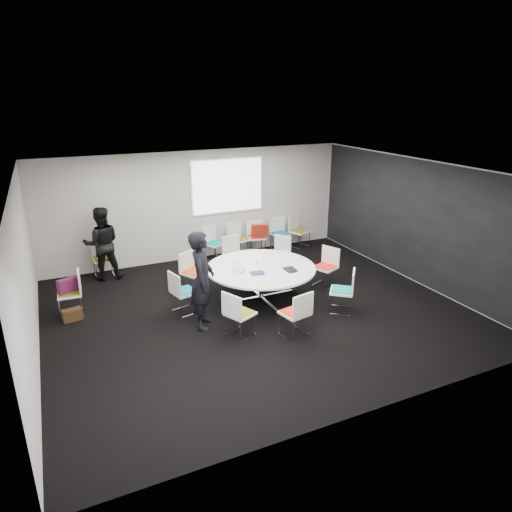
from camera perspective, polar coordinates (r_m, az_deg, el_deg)
name	(u,v)px	position (r m, az deg, el deg)	size (l,w,h in m)	color
room_shell	(260,244)	(8.81, 0.47, 1.55)	(8.08, 7.08, 2.88)	black
conference_table	(261,275)	(9.56, 0.61, -2.40)	(2.28, 2.28, 0.73)	silver
projection_screen	(228,186)	(12.05, -3.55, 8.73)	(1.90, 0.03, 1.35)	white
chair_ring_a	(325,274)	(10.44, 8.63, -2.28)	(0.59, 0.60, 0.88)	silver
chair_ring_b	(278,261)	(11.14, 2.80, -0.62)	(0.62, 0.62, 0.88)	silver
chair_ring_c	(234,262)	(11.09, -2.73, -0.70)	(0.47, 0.46, 0.88)	silver
chair_ring_d	(194,279)	(10.13, -7.80, -2.92)	(0.62, 0.62, 0.88)	silver
chair_ring_e	(184,300)	(9.20, -8.96, -5.43)	(0.54, 0.55, 0.88)	silver
chair_ring_f	(239,322)	(8.26, -2.08, -8.25)	(0.60, 0.60, 0.88)	silver
chair_ring_g	(295,322)	(8.30, 4.90, -8.17)	(0.54, 0.53, 0.88)	silver
chair_ring_h	(342,299)	(9.30, 10.69, -5.25)	(0.64, 0.64, 0.88)	silver
chair_back_a	(215,250)	(11.97, -5.19, 0.79)	(0.60, 0.60, 0.88)	silver
chair_back_b	(238,246)	(12.24, -2.21, 1.30)	(0.56, 0.55, 0.88)	silver
chair_back_c	(256,243)	(12.44, 0.03, 1.63)	(0.53, 0.52, 0.88)	silver
chair_back_d	(280,240)	(12.73, 3.02, 2.03)	(0.47, 0.45, 0.88)	silver
chair_back_e	(299,237)	(13.01, 5.41, 2.35)	(0.59, 0.58, 0.88)	silver
chair_spare_left	(72,301)	(9.74, -22.07, -5.26)	(0.47, 0.48, 0.88)	silver
chair_person_back	(104,265)	(11.45, -18.48, -1.08)	(0.47, 0.46, 0.88)	silver
person_main	(202,280)	(8.38, -6.75, -3.02)	(0.68, 0.44, 1.86)	black
person_back	(102,244)	(11.11, -18.69, 1.48)	(0.84, 0.65, 1.73)	black
laptop	(241,269)	(9.35, -1.90, -1.65)	(0.29, 0.19, 0.02)	#333338
laptop_lid	(237,266)	(9.21, -2.40, -1.20)	(0.30, 0.02, 0.22)	silver
notebook_black	(290,269)	(9.36, 4.29, -1.68)	(0.22, 0.30, 0.02)	black
tablet_folio	(257,273)	(9.14, 0.16, -2.13)	(0.26, 0.20, 0.03)	navy
papers_right	(280,261)	(9.84, 2.97, -0.59)	(0.30, 0.21, 0.00)	silver
papers_front	(294,262)	(9.79, 4.73, -0.76)	(0.30, 0.21, 0.00)	silver
cup	(257,262)	(9.66, 0.10, -0.70)	(0.08, 0.08, 0.09)	white
phone	(292,272)	(9.23, 4.49, -2.04)	(0.14, 0.07, 0.01)	black
maroon_bag	(68,285)	(9.61, -22.42, -3.40)	(0.40, 0.14, 0.28)	#55163A
brown_bag	(72,315)	(9.53, -21.99, -6.82)	(0.36, 0.16, 0.24)	#382312
red_jacket	(260,230)	(12.12, 0.46, 3.23)	(0.44, 0.10, 0.35)	maroon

